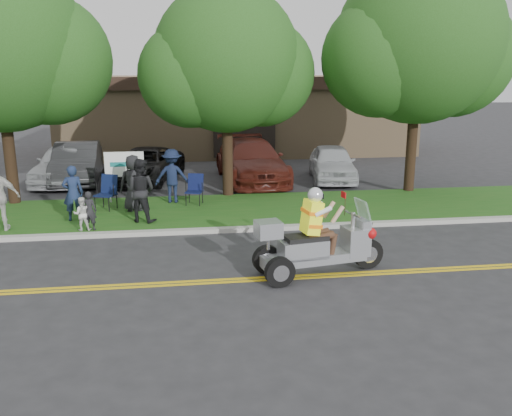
{
  "coord_description": "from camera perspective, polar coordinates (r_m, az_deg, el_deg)",
  "views": [
    {
      "loc": [
        -1.09,
        -11.1,
        4.28
      ],
      "look_at": [
        0.75,
        2.0,
        0.92
      ],
      "focal_mm": 38.0,
      "sensor_mm": 36.0,
      "label": 1
    }
  ],
  "objects": [
    {
      "name": "grass_verge",
      "position": [
        16.87,
        -4.04,
        -0.27
      ],
      "size": [
        60.0,
        4.0,
        0.1
      ],
      "primitive_type": "cube",
      "color": "#195516",
      "rests_on": "ground"
    },
    {
      "name": "spectator_chair_b",
      "position": [
        16.88,
        -12.75,
        2.59
      ],
      "size": [
        0.91,
        0.66,
        1.72
      ],
      "primitive_type": "imported",
      "rotation": [
        0.0,
        0.0,
        3.28
      ],
      "color": "black",
      "rests_on": "grass_verge"
    },
    {
      "name": "spectator_adult_left",
      "position": [
        16.24,
        -18.71,
        1.49
      ],
      "size": [
        0.64,
        0.49,
        1.59
      ],
      "primitive_type": "imported",
      "rotation": [
        0.0,
        0.0,
        3.33
      ],
      "color": "#1A2748",
      "rests_on": "grass_verge"
    },
    {
      "name": "spectator_adult_mid",
      "position": [
        15.6,
        -12.06,
        1.83
      ],
      "size": [
        1.07,
        0.97,
        1.8
      ],
      "primitive_type": "imported",
      "rotation": [
        0.0,
        0.0,
        2.74
      ],
      "color": "black",
      "rests_on": "grass_verge"
    },
    {
      "name": "centerline_near",
      "position": [
        11.41,
        -1.94,
        -7.75
      ],
      "size": [
        60.0,
        0.1,
        0.01
      ],
      "primitive_type": "cube",
      "color": "gold",
      "rests_on": "ground"
    },
    {
      "name": "ground",
      "position": [
        11.95,
        -2.24,
        -6.74
      ],
      "size": [
        120.0,
        120.0,
        0.0
      ],
      "primitive_type": "plane",
      "color": "#28282B",
      "rests_on": "ground"
    },
    {
      "name": "parked_car_right",
      "position": [
        21.48,
        -0.5,
        4.98
      ],
      "size": [
        2.66,
        5.76,
        1.63
      ],
      "primitive_type": "imported",
      "rotation": [
        0.0,
        0.0,
        0.07
      ],
      "color": "#4C1911",
      "rests_on": "ground"
    },
    {
      "name": "parked_car_left",
      "position": [
        22.36,
        -18.31,
        4.53
      ],
      "size": [
        1.98,
        4.82,
        1.55
      ],
      "primitive_type": "imported",
      "rotation": [
        0.0,
        0.0,
        0.07
      ],
      "color": "#28282A",
      "rests_on": "ground"
    },
    {
      "name": "tree_right",
      "position": [
        19.9,
        16.86,
        15.83
      ],
      "size": [
        6.86,
        5.6,
        8.07
      ],
      "color": "#332114",
      "rests_on": "ground"
    },
    {
      "name": "child_left",
      "position": [
        15.17,
        -17.14,
        -0.27
      ],
      "size": [
        0.43,
        0.33,
        1.07
      ],
      "primitive_type": "imported",
      "rotation": [
        0.0,
        0.0,
        2.94
      ],
      "color": "black",
      "rests_on": "grass_verge"
    },
    {
      "name": "commercial_building",
      "position": [
        30.32,
        -2.16,
        9.96
      ],
      "size": [
        18.0,
        8.2,
        4.0
      ],
      "color": "#9E7F5B",
      "rests_on": "ground"
    },
    {
      "name": "centerline_far",
      "position": [
        11.56,
        -2.02,
        -7.45
      ],
      "size": [
        60.0,
        0.1,
        0.01
      ],
      "primitive_type": "cube",
      "color": "gold",
      "rests_on": "ground"
    },
    {
      "name": "parked_car_mid",
      "position": [
        21.92,
        -11.61,
        4.46
      ],
      "size": [
        3.37,
        5.13,
        1.31
      ],
      "primitive_type": "imported",
      "rotation": [
        0.0,
        0.0,
        -0.27
      ],
      "color": "black",
      "rests_on": "ground"
    },
    {
      "name": "child_right",
      "position": [
        15.2,
        -17.86,
        -0.58
      ],
      "size": [
        0.47,
        0.38,
        0.92
      ],
      "primitive_type": "imported",
      "rotation": [
        0.0,
        0.0,
        3.22
      ],
      "color": "silver",
      "rests_on": "grass_verge"
    },
    {
      "name": "tree_left",
      "position": [
        18.91,
        -25.31,
        14.68
      ],
      "size": [
        6.62,
        5.4,
        7.78
      ],
      "color": "#332114",
      "rests_on": "ground"
    },
    {
      "name": "trike_scooter",
      "position": [
        11.64,
        6.29,
        -3.87
      ],
      "size": [
        2.95,
        1.17,
        1.93
      ],
      "rotation": [
        0.0,
        0.0,
        0.17
      ],
      "color": "black",
      "rests_on": "ground"
    },
    {
      "name": "lawn_chair_b",
      "position": [
        17.49,
        -6.45,
        2.19
      ],
      "size": [
        0.64,
        0.65,
        0.97
      ],
      "rotation": [
        0.0,
        0.0,
        -0.29
      ],
      "color": "black",
      "rests_on": "grass_verge"
    },
    {
      "name": "curb",
      "position": [
        14.81,
        -3.44,
        -2.32
      ],
      "size": [
        60.0,
        0.25,
        0.12
      ],
      "primitive_type": "cube",
      "color": "#A8A89E",
      "rests_on": "ground"
    },
    {
      "name": "lawn_chair_a",
      "position": [
        17.38,
        -15.37,
        1.87
      ],
      "size": [
        0.75,
        0.76,
        1.06
      ],
      "rotation": [
        0.0,
        0.0,
        -0.45
      ],
      "color": "black",
      "rests_on": "grass_verge"
    },
    {
      "name": "parked_car_far_right",
      "position": [
        21.86,
        8.02,
        4.73
      ],
      "size": [
        2.34,
        4.39,
        1.42
      ],
      "primitive_type": "imported",
      "rotation": [
        0.0,
        0.0,
        -0.16
      ],
      "color": "#BABDC2",
      "rests_on": "ground"
    },
    {
      "name": "business_sign",
      "position": [
        18.05,
        -13.67,
        4.22
      ],
      "size": [
        1.25,
        0.06,
        1.75
      ],
      "color": "silver",
      "rests_on": "ground"
    },
    {
      "name": "spectator_chair_a",
      "position": [
        17.75,
        -8.81,
        3.36
      ],
      "size": [
        1.2,
        0.78,
        1.74
      ],
      "primitive_type": "imported",
      "rotation": [
        0.0,
        0.0,
        3.02
      ],
      "color": "#141D39",
      "rests_on": "grass_verge"
    },
    {
      "name": "parked_car_far_left",
      "position": [
        22.34,
        -19.31,
        4.47
      ],
      "size": [
        2.36,
        4.81,
        1.58
      ],
      "primitive_type": "imported",
      "rotation": [
        0.0,
        0.0,
        -0.11
      ],
      "color": "#A4A6AB",
      "rests_on": "ground"
    },
    {
      "name": "tree_mid",
      "position": [
        18.41,
        -2.97,
        14.73
      ],
      "size": [
        5.88,
        4.8,
        7.05
      ],
      "color": "#332114",
      "rests_on": "ground"
    }
  ]
}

